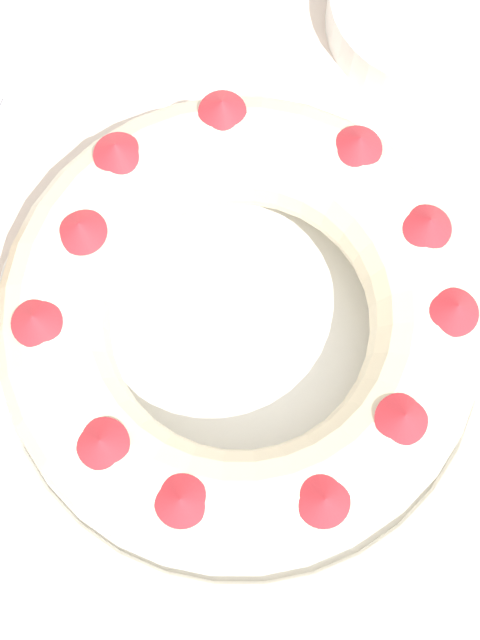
{
  "coord_description": "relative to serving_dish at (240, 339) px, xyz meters",
  "views": [
    {
      "loc": [
        0.03,
        -0.12,
        1.36
      ],
      "look_at": [
        -0.01,
        0.03,
        0.8
      ],
      "focal_mm": 50.0,
      "sensor_mm": 36.0,
      "label": 1
    }
  ],
  "objects": [
    {
      "name": "serving_dish",
      "position": [
        0.0,
        0.0,
        0.0
      ],
      "size": [
        0.35,
        0.35,
        0.02
      ],
      "color": "white",
      "rests_on": "dining_table"
    },
    {
      "name": "dining_table",
      "position": [
        0.01,
        -0.03,
        -0.09
      ],
      "size": [
        1.4,
        1.25,
        0.74
      ],
      "color": "beige",
      "rests_on": "ground_plane"
    },
    {
      "name": "bundt_cake",
      "position": [
        0.0,
        0.0,
        0.05
      ],
      "size": [
        0.32,
        0.32,
        0.09
      ],
      "color": "beige",
      "rests_on": "serving_dish"
    },
    {
      "name": "ground_plane",
      "position": [
        0.01,
        -0.03,
        -0.75
      ],
      "size": [
        8.0,
        8.0,
        0.0
      ],
      "primitive_type": "plane",
      "color": "gray"
    },
    {
      "name": "side_bowl",
      "position": [
        0.06,
        0.29,
        0.01
      ],
      "size": [
        0.15,
        0.15,
        0.04
      ],
      "primitive_type": "cylinder",
      "color": "white",
      "rests_on": "dining_table"
    }
  ]
}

